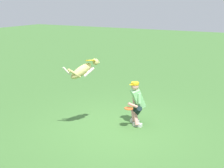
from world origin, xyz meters
TOP-DOWN VIEW (x-y plane):
  - ground_plane at (0.00, 0.00)m, footprint 60.00×60.00m
  - person at (-0.46, -0.56)m, footprint 0.57×0.71m
  - dog at (0.69, 0.45)m, footprint 0.66×0.93m
  - frisbee_flying at (0.54, 0.31)m, footprint 0.33×0.33m
  - frisbee_held at (-0.39, -0.18)m, footprint 0.25×0.25m

SIDE VIEW (x-z plane):
  - ground_plane at x=0.00m, z-range 0.00..0.00m
  - frisbee_held at x=-0.39m, z-range 0.59..0.63m
  - person at x=-0.46m, z-range 0.05..1.34m
  - dog at x=0.69m, z-range 1.42..2.01m
  - frisbee_flying at x=0.54m, z-range 1.92..2.03m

